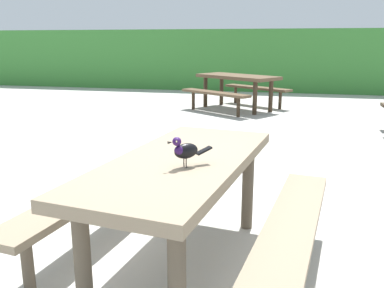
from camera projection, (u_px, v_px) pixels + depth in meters
ground_plane at (172, 248)px, 2.95m from camera, size 60.00×60.00×0.00m
hedge_wall at (264, 59)px, 12.86m from camera, size 28.00×2.39×1.79m
picnic_table_foreground at (182, 185)px, 2.61m from camera, size 1.91×1.93×0.74m
bird_grackle at (185, 150)px, 2.35m from camera, size 0.23×0.21×0.18m
picnic_table_mid_left at (237, 84)px, 8.84m from camera, size 2.35×2.35×0.74m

